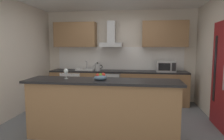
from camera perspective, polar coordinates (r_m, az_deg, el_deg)
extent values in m
cube|color=slate|center=(4.44, -0.75, -14.33)|extent=(5.30, 4.75, 0.02)
cube|color=silver|center=(6.08, 2.07, 3.96)|extent=(5.30, 0.12, 2.60)
cube|color=silver|center=(5.00, -26.68, 2.72)|extent=(0.12, 4.75, 2.60)
cube|color=white|center=(6.01, 1.99, 3.26)|extent=(3.65, 0.02, 0.66)
cube|color=olive|center=(5.81, 1.63, -4.82)|extent=(3.78, 0.60, 0.86)
cube|color=black|center=(5.73, 1.65, -0.40)|extent=(3.78, 0.60, 0.04)
cube|color=olive|center=(3.60, -2.72, -11.06)|extent=(2.53, 0.52, 0.97)
cube|color=black|center=(3.48, -2.77, -3.09)|extent=(2.63, 0.64, 0.04)
cube|color=olive|center=(6.12, -10.14, 9.59)|extent=(1.21, 0.32, 0.70)
cube|color=olive|center=(5.85, 14.41, 9.64)|extent=(1.21, 0.32, 0.70)
cube|color=maroon|center=(4.40, 27.90, -1.37)|extent=(0.04, 0.85, 2.05)
cube|color=black|center=(4.60, 26.68, 0.30)|extent=(0.01, 0.11, 1.31)
cylinder|color=#B7BABC|center=(4.13, 28.64, -1.87)|extent=(0.03, 0.03, 0.45)
cube|color=slate|center=(5.81, -0.36, -4.51)|extent=(0.60, 0.56, 0.80)
cube|color=black|center=(5.54, -0.81, -5.73)|extent=(0.50, 0.02, 0.48)
cube|color=#B7BABC|center=(5.46, -0.82, -1.59)|extent=(0.54, 0.02, 0.09)
cylinder|color=#B7BABC|center=(5.46, -0.87, -3.34)|extent=(0.49, 0.02, 0.02)
cube|color=white|center=(6.07, -10.73, -4.48)|extent=(0.58, 0.56, 0.85)
cube|color=silver|center=(5.80, -11.66, -5.01)|extent=(0.55, 0.02, 0.80)
cylinder|color=#B7BABC|center=(5.71, -9.65, -4.72)|extent=(0.02, 0.02, 0.38)
cube|color=#B7BABC|center=(5.67, 14.71, 1.03)|extent=(0.50, 0.36, 0.30)
cube|color=black|center=(5.47, 14.31, 0.86)|extent=(0.30, 0.02, 0.19)
cube|color=black|center=(5.50, 16.80, 0.81)|extent=(0.10, 0.01, 0.21)
cube|color=silver|center=(5.88, -7.29, 0.13)|extent=(0.50, 0.40, 0.04)
cylinder|color=#B7BABC|center=(6.00, -6.98, 1.30)|extent=(0.03, 0.03, 0.26)
cylinder|color=#B7BABC|center=(5.91, -7.20, 2.38)|extent=(0.03, 0.16, 0.03)
cylinder|color=#B7BABC|center=(5.75, -4.05, 0.81)|extent=(0.15, 0.15, 0.20)
sphere|color=black|center=(5.74, -4.06, 1.92)|extent=(0.06, 0.06, 0.06)
cone|color=#B7BABC|center=(5.77, -5.02, 1.22)|extent=(0.09, 0.04, 0.07)
torus|color=black|center=(5.73, -3.17, 0.90)|extent=(0.11, 0.02, 0.11)
cube|color=#B7BABC|center=(5.80, -0.22, 7.00)|extent=(0.62, 0.45, 0.12)
cube|color=#B7BABC|center=(5.86, -0.15, 10.52)|extent=(0.22, 0.22, 0.60)
cylinder|color=silver|center=(3.70, -12.60, -2.29)|extent=(0.07, 0.07, 0.01)
cylinder|color=silver|center=(3.70, -12.62, -1.55)|extent=(0.01, 0.01, 0.09)
ellipsoid|color=silver|center=(3.69, -12.65, -0.33)|extent=(0.08, 0.08, 0.10)
ellipsoid|color=slate|center=(3.48, -3.25, -2.17)|extent=(0.22, 0.22, 0.09)
sphere|color=red|center=(3.46, -3.97, -1.46)|extent=(0.06, 0.06, 0.06)
sphere|color=red|center=(3.49, -2.43, -1.34)|extent=(0.07, 0.07, 0.07)
sphere|color=#66B233|center=(3.47, -3.25, -1.41)|extent=(0.07, 0.07, 0.07)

